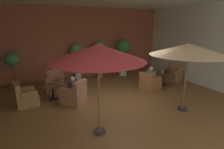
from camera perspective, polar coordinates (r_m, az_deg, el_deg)
name	(u,v)px	position (r m, az deg, el deg)	size (l,w,h in m)	color
ground_plane	(117,104)	(7.05, 1.50, -9.06)	(9.55, 8.79, 0.02)	brown
wall_back_brick	(83,43)	(10.57, -8.98, 9.61)	(9.55, 0.08, 3.83)	#994D38
wall_right_plain	(211,47)	(9.58, 28.21, 7.52)	(0.08, 8.79, 3.83)	silver
cafe_table_front_left	(163,75)	(9.37, 15.55, -0.24)	(0.82, 0.82, 0.60)	black
armchair_front_left_north	(173,75)	(10.27, 18.23, -0.07)	(0.96, 0.99, 0.90)	#936546
armchair_front_left_east	(150,83)	(8.65, 11.58, -2.56)	(0.93, 0.89, 0.81)	#A2673D
cafe_table_front_right	(53,88)	(7.65, -17.86, -4.06)	(0.72, 0.72, 0.60)	black
armchair_front_right_north	(74,95)	(7.10, -11.54, -6.15)	(1.05, 1.06, 0.91)	#9B694A
armchair_front_right_east	(55,84)	(8.64, -17.09, -2.74)	(0.87, 0.93, 0.92)	#936149
armchair_front_right_south	(25,97)	(7.52, -25.20, -6.30)	(0.85, 0.91, 0.87)	olive
patio_umbrella_tall_red	(98,53)	(4.56, -4.37, 6.64)	(2.40, 2.40, 2.42)	#2D2D2D
patio_umbrella_center_beige	(188,50)	(6.46, 22.52, 7.15)	(2.47, 2.47, 2.30)	#2D2D2D
potted_tree_left_corner	(123,50)	(10.71, 3.49, 7.54)	(0.82, 0.82, 2.11)	silver
potted_tree_mid_left	(99,50)	(10.15, -3.93, 7.46)	(0.80, 0.80, 2.06)	#A56345
potted_tree_mid_right	(13,65)	(9.38, -28.36, 2.53)	(0.64, 0.64, 1.72)	#AD6543
potted_tree_right_corner	(77,54)	(10.06, -10.83, 6.38)	(0.74, 0.74, 1.94)	silver
patron_blue_shirt	(151,74)	(8.57, 11.90, 0.01)	(0.30, 0.44, 0.67)	#567A4E
patron_by_window	(73,85)	(7.01, -12.00, -3.30)	(0.43, 0.42, 0.59)	#403143
iced_drink_cup	(163,72)	(9.39, 15.40, 0.84)	(0.08, 0.08, 0.11)	white
open_laptop	(165,72)	(9.34, 16.09, 0.68)	(0.33, 0.26, 0.20)	#9EA0A5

